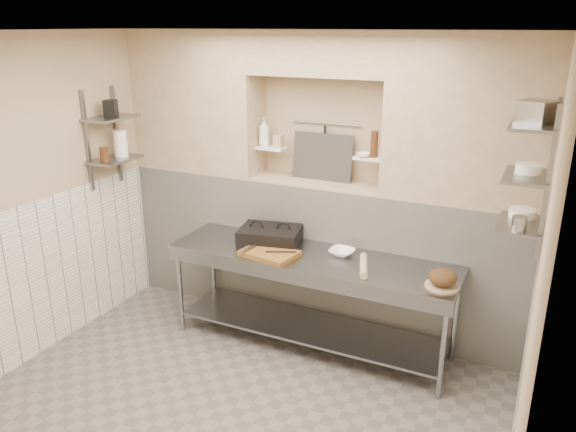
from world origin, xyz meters
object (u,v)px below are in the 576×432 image
Objects in this scene: rolling_pin at (364,266)px; bowl_alcove at (363,155)px; bread_loaf at (443,277)px; jug_left at (121,143)px; mixing_bowl at (342,252)px; panini_press at (270,236)px; bottle_soap at (264,132)px; cutting_board at (269,253)px; prep_table at (311,283)px.

rolling_pin is 3.43× the size of bowl_alcove.
bowl_alcove is at bearing 144.17° from bread_loaf.
jug_left is at bearing 178.54° from bread_loaf.
bread_loaf is at bearing -35.83° from bowl_alcove.
jug_left reaches higher than rolling_pin.
bread_loaf is at bearing -15.74° from mixing_bowl.
jug_left is (-1.55, -0.16, 0.77)m from panini_press.
bottle_soap reaches higher than mixing_bowl.
bread_loaf is at bearing 0.88° from cutting_board.
cutting_board is at bearing -179.12° from bread_loaf.
panini_press is at bearing 165.46° from prep_table.
prep_table is at bearing 172.68° from rolling_pin.
panini_press is 2.39× the size of jug_left.
mixing_bowl is (0.70, 0.02, -0.05)m from panini_press.
bowl_alcove is (0.74, 0.40, 0.76)m from panini_press.
prep_table is 4.19× the size of panini_press.
bottle_soap reaches higher than prep_table.
mixing_bowl reaches higher than prep_table.
prep_table is 21.03× the size of bowl_alcove.
panini_press reaches higher than cutting_board.
rolling_pin is 2.65m from jug_left.
panini_press is 0.30m from cutting_board.
bowl_alcove is (0.61, 0.67, 0.81)m from cutting_board.
jug_left reaches higher than prep_table.
bowl_alcove is at bearing 47.74° from cutting_board.
cutting_board is at bearing -157.02° from prep_table.
bottle_soap is at bearing 153.16° from rolling_pin.
jug_left is at bearing -178.88° from prep_table.
cutting_board is 2.17× the size of mixing_bowl.
cutting_board is (0.13, -0.26, -0.05)m from panini_press.
prep_table is 0.59m from rolling_pin.
mixing_bowl is at bearing 26.32° from cutting_board.
panini_press is 1.65m from bread_loaf.
panini_press is 5.02× the size of bowl_alcove.
jug_left reaches higher than bread_loaf.
jug_left is at bearing -166.12° from bowl_alcove.
jug_left reaches higher than panini_press.
bowl_alcove reaches higher than prep_table.
mixing_bowl is 2.40m from jug_left.
jug_left is (-2.26, -0.18, 0.82)m from mixing_bowl.
bowl_alcove is 0.48× the size of jug_left.
panini_press is at bearing 115.98° from cutting_board.
prep_table is 1.24m from bowl_alcove.
bread_loaf is 1.33m from bowl_alcove.
jug_left is at bearing 176.46° from cutting_board.
bread_loaf is (1.50, 0.02, 0.06)m from cutting_board.
bottle_soap is at bearing 156.44° from mixing_bowl.
rolling_pin is (0.97, -0.19, -0.04)m from panini_press.
prep_table is 6.13× the size of rolling_pin.
bowl_alcove is at bearing -2.67° from bottle_soap.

